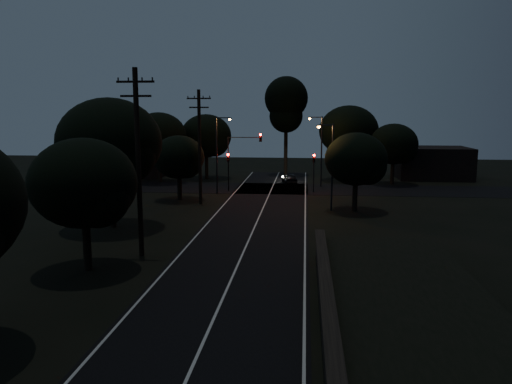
{
  "coord_description": "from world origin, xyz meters",
  "views": [
    {
      "loc": [
        3.68,
        -13.1,
        8.52
      ],
      "look_at": [
        0.0,
        24.0,
        2.5
      ],
      "focal_mm": 35.0,
      "sensor_mm": 36.0,
      "label": 1
    }
  ],
  "objects_px": {
    "signal_right": "(314,166)",
    "streetlight_c": "(330,161)",
    "signal_left": "(228,165)",
    "utility_pole_far": "(200,145)",
    "streetlight_a": "(218,150)",
    "car": "(290,179)",
    "streetlight_b": "(320,146)",
    "utility_pole_mid": "(138,160)",
    "tall_pine": "(286,104)",
    "signal_mast": "(244,151)"
  },
  "relations": [
    {
      "from": "tall_pine",
      "to": "streetlight_a",
      "type": "bearing_deg",
      "value": -110.36
    },
    {
      "from": "signal_mast",
      "to": "car",
      "type": "xyz_separation_m",
      "value": [
        4.78,
        6.01,
        -3.72
      ]
    },
    {
      "from": "signal_left",
      "to": "streetlight_b",
      "type": "bearing_deg",
      "value": 22.05
    },
    {
      "from": "signal_mast",
      "to": "streetlight_c",
      "type": "bearing_deg",
      "value": -48.81
    },
    {
      "from": "streetlight_a",
      "to": "signal_right",
      "type": "bearing_deg",
      "value": 11.34
    },
    {
      "from": "utility_pole_far",
      "to": "streetlight_b",
      "type": "bearing_deg",
      "value": 46.7
    },
    {
      "from": "streetlight_c",
      "to": "utility_pole_mid",
      "type": "bearing_deg",
      "value": -128.26
    },
    {
      "from": "streetlight_a",
      "to": "streetlight_b",
      "type": "relative_size",
      "value": 1.0
    },
    {
      "from": "tall_pine",
      "to": "signal_left",
      "type": "bearing_deg",
      "value": -110.46
    },
    {
      "from": "tall_pine",
      "to": "utility_pole_mid",
      "type": "bearing_deg",
      "value": -99.93
    },
    {
      "from": "streetlight_b",
      "to": "signal_right",
      "type": "bearing_deg",
      "value": -100.0
    },
    {
      "from": "signal_right",
      "to": "signal_mast",
      "type": "relative_size",
      "value": 0.66
    },
    {
      "from": "utility_pole_mid",
      "to": "signal_left",
      "type": "relative_size",
      "value": 2.68
    },
    {
      "from": "signal_left",
      "to": "signal_mast",
      "type": "relative_size",
      "value": 0.66
    },
    {
      "from": "utility_pole_far",
      "to": "tall_pine",
      "type": "height_order",
      "value": "tall_pine"
    },
    {
      "from": "signal_right",
      "to": "streetlight_c",
      "type": "xyz_separation_m",
      "value": [
        1.23,
        -9.99,
        1.51
      ]
    },
    {
      "from": "utility_pole_far",
      "to": "streetlight_a",
      "type": "bearing_deg",
      "value": 83.41
    },
    {
      "from": "signal_left",
      "to": "car",
      "type": "height_order",
      "value": "signal_left"
    },
    {
      "from": "utility_pole_far",
      "to": "signal_left",
      "type": "distance_m",
      "value": 8.53
    },
    {
      "from": "signal_left",
      "to": "streetlight_b",
      "type": "relative_size",
      "value": 0.51
    },
    {
      "from": "utility_pole_mid",
      "to": "utility_pole_far",
      "type": "relative_size",
      "value": 1.05
    },
    {
      "from": "signal_left",
      "to": "signal_right",
      "type": "distance_m",
      "value": 9.2
    },
    {
      "from": "streetlight_b",
      "to": "car",
      "type": "height_order",
      "value": "streetlight_b"
    },
    {
      "from": "utility_pole_mid",
      "to": "signal_left",
      "type": "xyz_separation_m",
      "value": [
        1.4,
        24.99,
        -2.9
      ]
    },
    {
      "from": "signal_right",
      "to": "signal_mast",
      "type": "height_order",
      "value": "signal_mast"
    },
    {
      "from": "tall_pine",
      "to": "signal_right",
      "type": "height_order",
      "value": "tall_pine"
    },
    {
      "from": "signal_mast",
      "to": "streetlight_b",
      "type": "distance_m",
      "value": 9.15
    },
    {
      "from": "streetlight_a",
      "to": "car",
      "type": "xyz_separation_m",
      "value": [
        7.18,
        8.0,
        -4.01
      ]
    },
    {
      "from": "tall_pine",
      "to": "signal_mast",
      "type": "distance_m",
      "value": 16.35
    },
    {
      "from": "signal_left",
      "to": "utility_pole_far",
      "type": "bearing_deg",
      "value": -99.94
    },
    {
      "from": "utility_pole_mid",
      "to": "signal_right",
      "type": "relative_size",
      "value": 2.68
    },
    {
      "from": "utility_pole_mid",
      "to": "signal_left",
      "type": "distance_m",
      "value": 25.19
    },
    {
      "from": "signal_left",
      "to": "car",
      "type": "distance_m",
      "value": 9.11
    },
    {
      "from": "utility_pole_mid",
      "to": "streetlight_c",
      "type": "height_order",
      "value": "utility_pole_mid"
    },
    {
      "from": "streetlight_c",
      "to": "utility_pole_far",
      "type": "bearing_deg",
      "value": 170.4
    },
    {
      "from": "streetlight_b",
      "to": "car",
      "type": "distance_m",
      "value": 5.65
    },
    {
      "from": "utility_pole_far",
      "to": "signal_left",
      "type": "height_order",
      "value": "utility_pole_far"
    },
    {
      "from": "signal_left",
      "to": "signal_right",
      "type": "height_order",
      "value": "same"
    },
    {
      "from": "streetlight_b",
      "to": "car",
      "type": "bearing_deg",
      "value": 149.81
    },
    {
      "from": "car",
      "to": "streetlight_b",
      "type": "bearing_deg",
      "value": 139.22
    },
    {
      "from": "utility_pole_mid",
      "to": "streetlight_c",
      "type": "xyz_separation_m",
      "value": [
        11.83,
        15.0,
        -1.39
      ]
    },
    {
      "from": "signal_mast",
      "to": "streetlight_c",
      "type": "xyz_separation_m",
      "value": [
        8.74,
        -9.99,
        0.01
      ]
    },
    {
      "from": "streetlight_b",
      "to": "signal_left",
      "type": "bearing_deg",
      "value": -157.95
    },
    {
      "from": "tall_pine",
      "to": "signal_left",
      "type": "relative_size",
      "value": 3.22
    },
    {
      "from": "tall_pine",
      "to": "car",
      "type": "height_order",
      "value": "tall_pine"
    },
    {
      "from": "tall_pine",
      "to": "streetlight_c",
      "type": "xyz_separation_m",
      "value": [
        4.83,
        -25.0,
        -5.17
      ]
    },
    {
      "from": "tall_pine",
      "to": "signal_mast",
      "type": "bearing_deg",
      "value": -104.62
    },
    {
      "from": "utility_pole_mid",
      "to": "signal_mast",
      "type": "relative_size",
      "value": 1.76
    },
    {
      "from": "streetlight_c",
      "to": "signal_right",
      "type": "bearing_deg",
      "value": 97.02
    },
    {
      "from": "streetlight_a",
      "to": "streetlight_b",
      "type": "height_order",
      "value": "same"
    }
  ]
}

